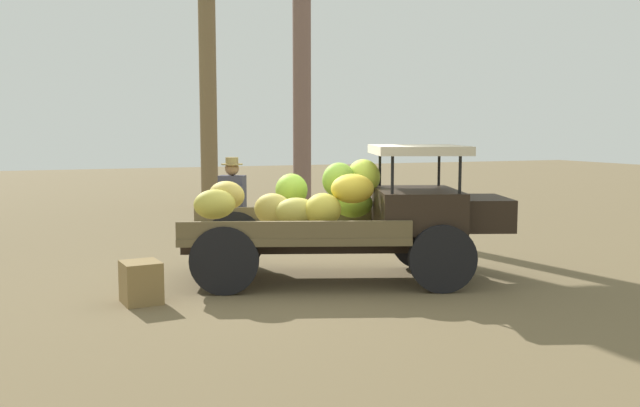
{
  "coord_description": "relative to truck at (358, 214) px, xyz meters",
  "views": [
    {
      "loc": [
        -3.34,
        -8.77,
        2.09
      ],
      "look_at": [
        0.11,
        0.02,
        1.08
      ],
      "focal_mm": 38.53,
      "sensor_mm": 36.0,
      "label": 1
    }
  ],
  "objects": [
    {
      "name": "ground_plane",
      "position": [
        -0.61,
        0.15,
        -0.94
      ],
      "size": [
        60.0,
        60.0,
        0.0
      ],
      "primitive_type": "plane",
      "color": "brown"
    },
    {
      "name": "farmer",
      "position": [
        -1.31,
        1.9,
        0.01
      ],
      "size": [
        0.57,
        0.55,
        1.67
      ],
      "rotation": [
        0.0,
        0.0,
        -2.1
      ],
      "color": "#81634E",
      "rests_on": "ground"
    },
    {
      "name": "wooden_crate",
      "position": [
        -2.99,
        -0.22,
        -0.68
      ],
      "size": [
        0.49,
        0.52,
        0.51
      ],
      "primitive_type": "cube",
      "rotation": [
        0.0,
        0.0,
        1.69
      ],
      "color": "olive",
      "rests_on": "ground"
    },
    {
      "name": "truck",
      "position": [
        0.0,
        0.0,
        0.0
      ],
      "size": [
        4.66,
        2.9,
        1.88
      ],
      "rotation": [
        0.0,
        0.0,
        -0.34
      ],
      "color": "black",
      "rests_on": "ground"
    }
  ]
}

